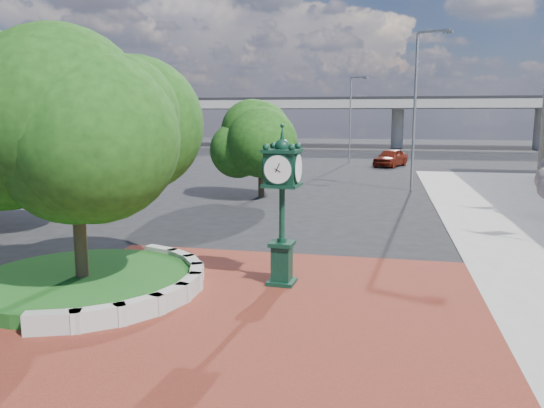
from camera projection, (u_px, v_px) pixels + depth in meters
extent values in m
plane|color=black|center=(254.00, 302.00, 14.06)|extent=(200.00, 200.00, 0.00)
cube|color=maroon|center=(244.00, 315.00, 13.09)|extent=(12.00, 12.00, 0.04)
cube|color=#9E9B93|center=(53.00, 323.00, 11.92)|extent=(1.29, 0.76, 0.54)
cube|color=#9E9B93|center=(98.00, 319.00, 12.19)|extent=(1.20, 1.04, 0.54)
cube|color=#9E9B93|center=(139.00, 310.00, 12.73)|extent=(1.00, 1.22, 0.54)
cube|color=#9E9B93|center=(170.00, 299.00, 13.49)|extent=(0.71, 1.30, 0.54)
cube|color=#9E9B93|center=(189.00, 288.00, 14.39)|extent=(0.35, 1.25, 0.54)
cube|color=#9E9B93|center=(196.00, 277.00, 15.34)|extent=(0.71, 1.30, 0.54)
cube|color=#9E9B93|center=(193.00, 268.00, 16.28)|extent=(1.00, 1.22, 0.54)
cube|color=#9E9B93|center=(181.00, 260.00, 17.09)|extent=(1.20, 1.04, 0.54)
cube|color=#9E9B93|center=(162.00, 255.00, 17.72)|extent=(1.29, 0.76, 0.54)
cylinder|color=#154C1A|center=(83.00, 282.00, 15.06)|extent=(6.10, 6.10, 0.40)
cube|color=#9E9B93|center=(365.00, 105.00, 80.50)|extent=(90.00, 12.00, 1.20)
cube|color=black|center=(365.00, 99.00, 80.37)|extent=(90.00, 12.00, 0.40)
cylinder|color=#9E9B93|center=(151.00, 127.00, 88.27)|extent=(1.80, 1.80, 6.00)
cylinder|color=#9E9B93|center=(268.00, 127.00, 84.17)|extent=(1.80, 1.80, 6.00)
cylinder|color=#9E9B93|center=(397.00, 128.00, 80.06)|extent=(1.80, 1.80, 6.00)
cylinder|color=#9E9B93|center=(540.00, 129.00, 75.95)|extent=(1.80, 1.80, 6.00)
cylinder|color=#38281C|center=(81.00, 252.00, 14.91)|extent=(0.36, 0.36, 2.17)
sphere|color=#173E10|center=(75.00, 158.00, 14.47)|extent=(5.20, 5.20, 5.20)
cylinder|color=#38281C|center=(261.00, 181.00, 32.09)|extent=(0.36, 0.36, 1.92)
sphere|color=#173E10|center=(261.00, 143.00, 31.71)|extent=(4.40, 4.40, 4.40)
cube|color=black|center=(282.00, 282.00, 15.46)|extent=(0.83, 0.83, 0.15)
cube|color=black|center=(282.00, 263.00, 15.36)|extent=(0.57, 0.57, 1.06)
cube|color=black|center=(282.00, 244.00, 15.26)|extent=(0.72, 0.72, 0.12)
cylinder|color=black|center=(282.00, 214.00, 15.12)|extent=(0.16, 0.16, 1.64)
cube|color=black|center=(282.00, 168.00, 14.90)|extent=(0.93, 0.93, 0.87)
cylinder|color=white|center=(278.00, 170.00, 14.47)|extent=(0.77, 0.11, 0.77)
cylinder|color=white|center=(286.00, 167.00, 15.33)|extent=(0.77, 0.11, 0.77)
cylinder|color=white|center=(267.00, 168.00, 15.03)|extent=(0.11, 0.77, 0.77)
cylinder|color=white|center=(298.00, 168.00, 14.78)|extent=(0.11, 0.77, 0.77)
sphere|color=black|center=(282.00, 147.00, 14.80)|extent=(0.42, 0.42, 0.42)
cone|color=black|center=(282.00, 135.00, 14.75)|extent=(0.17, 0.17, 0.48)
imported|color=maroon|center=(391.00, 158.00, 51.05)|extent=(3.73, 5.43, 1.72)
cylinder|color=slate|center=(414.00, 113.00, 34.08)|extent=(0.18, 0.18, 10.02)
cube|color=slate|center=(434.00, 31.00, 32.69)|extent=(1.92, 0.92, 0.13)
cube|color=slate|center=(448.00, 32.00, 32.22)|extent=(0.62, 0.47, 0.17)
cylinder|color=slate|center=(350.00, 121.00, 54.82)|extent=(0.15, 0.15, 8.69)
cube|color=slate|center=(359.00, 77.00, 53.59)|extent=(1.64, 0.85, 0.12)
cube|color=slate|center=(366.00, 78.00, 53.15)|extent=(0.54, 0.42, 0.14)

